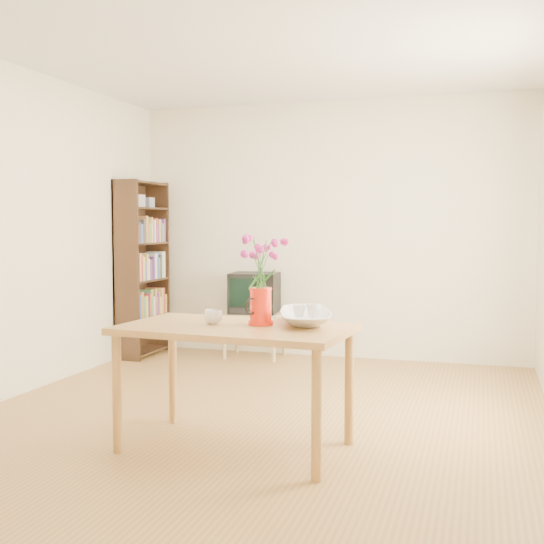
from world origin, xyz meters
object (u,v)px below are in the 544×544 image
(mug, at_px, (213,317))
(television, at_px, (255,292))
(bowl, at_px, (305,287))
(table, at_px, (235,340))
(pitcher, at_px, (261,308))

(mug, distance_m, television, 2.80)
(mug, xyz_separation_m, bowl, (0.53, 0.21, 0.18))
(table, relative_size, pitcher, 6.18)
(mug, height_order, bowl, bowl)
(table, height_order, mug, mug)
(pitcher, xyz_separation_m, television, (-0.93, 2.66, -0.19))
(pitcher, bearing_deg, mug, -141.62)
(mug, bearing_deg, bowl, -148.95)
(table, distance_m, television, 2.86)
(bowl, bearing_deg, television, 114.97)
(mug, height_order, television, television)
(table, xyz_separation_m, television, (-0.79, 2.74, 0.00))
(bowl, relative_size, television, 0.92)
(pitcher, height_order, bowl, bowl)
(mug, relative_size, bowl, 0.24)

